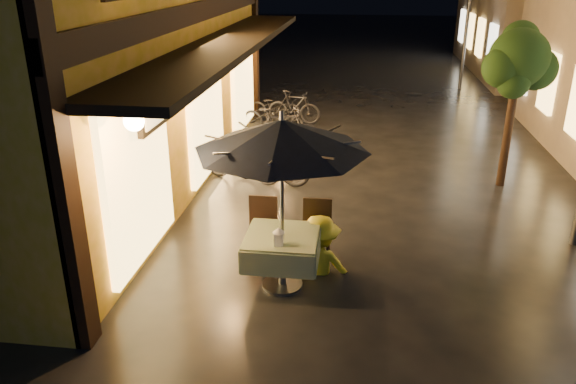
# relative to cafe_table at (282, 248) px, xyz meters

# --- Properties ---
(ground) EXTENTS (90.00, 90.00, 0.00)m
(ground) POSITION_rel_cafe_table_xyz_m (1.39, -0.17, -0.59)
(ground) COLOR black
(ground) RESTS_ON ground
(street_tree) EXTENTS (1.43, 1.20, 3.15)m
(street_tree) POSITION_rel_cafe_table_xyz_m (3.81, 4.35, 1.83)
(street_tree) COLOR black
(street_tree) RESTS_ON ground
(streetlamp_far) EXTENTS (0.36, 0.36, 4.23)m
(streetlamp_far) POSITION_rel_cafe_table_xyz_m (4.39, 13.83, 2.33)
(streetlamp_far) COLOR #59595E
(streetlamp_far) RESTS_ON ground
(cafe_table) EXTENTS (0.99, 0.99, 0.78)m
(cafe_table) POSITION_rel_cafe_table_xyz_m (0.00, 0.00, 0.00)
(cafe_table) COLOR #59595E
(cafe_table) RESTS_ON ground
(patio_umbrella) EXTENTS (2.23, 2.23, 2.46)m
(patio_umbrella) POSITION_rel_cafe_table_xyz_m (0.00, 0.00, 1.56)
(patio_umbrella) COLOR #59595E
(patio_umbrella) RESTS_ON ground
(cafe_chair_left) EXTENTS (0.42, 0.42, 0.97)m
(cafe_chair_left) POSITION_rel_cafe_table_xyz_m (-0.40, 0.74, -0.05)
(cafe_chair_left) COLOR black
(cafe_chair_left) RESTS_ON ground
(cafe_chair_right) EXTENTS (0.42, 0.42, 0.97)m
(cafe_chair_right) POSITION_rel_cafe_table_xyz_m (0.40, 0.74, -0.05)
(cafe_chair_right) COLOR black
(cafe_chair_right) RESTS_ON ground
(table_lantern) EXTENTS (0.16, 0.16, 0.25)m
(table_lantern) POSITION_rel_cafe_table_xyz_m (0.00, -0.30, 0.33)
(table_lantern) COLOR white
(table_lantern) RESTS_ON cafe_table
(person_orange) EXTENTS (0.76, 0.64, 1.38)m
(person_orange) POSITION_rel_cafe_table_xyz_m (-0.37, 0.58, 0.10)
(person_orange) COLOR #C23806
(person_orange) RESTS_ON ground
(person_yellow) EXTENTS (1.07, 0.65, 1.62)m
(person_yellow) POSITION_rel_cafe_table_xyz_m (0.46, 0.52, 0.22)
(person_yellow) COLOR yellow
(person_yellow) RESTS_ON ground
(bicycle_0) EXTENTS (1.82, 1.08, 0.90)m
(bicycle_0) POSITION_rel_cafe_table_xyz_m (-1.38, 3.91, -0.14)
(bicycle_0) COLOR black
(bicycle_0) RESTS_ON ground
(bicycle_1) EXTENTS (1.84, 0.97, 1.07)m
(bicycle_1) POSITION_rel_cafe_table_xyz_m (-0.81, 3.84, -0.05)
(bicycle_1) COLOR black
(bicycle_1) RESTS_ON ground
(bicycle_2) EXTENTS (1.76, 1.23, 0.88)m
(bicycle_2) POSITION_rel_cafe_table_xyz_m (-1.37, 5.65, -0.15)
(bicycle_2) COLOR black
(bicycle_2) RESTS_ON ground
(bicycle_3) EXTENTS (1.87, 1.11, 1.09)m
(bicycle_3) POSITION_rel_cafe_table_xyz_m (-0.85, 5.75, -0.04)
(bicycle_3) COLOR black
(bicycle_3) RESTS_ON ground
(bicycle_4) EXTENTS (1.90, 1.15, 0.94)m
(bicycle_4) POSITION_rel_cafe_table_xyz_m (-1.24, 7.17, -0.11)
(bicycle_4) COLOR black
(bicycle_4) RESTS_ON ground
(bicycle_5) EXTENTS (1.55, 0.70, 0.90)m
(bicycle_5) POSITION_rel_cafe_table_xyz_m (-0.87, 8.49, -0.14)
(bicycle_5) COLOR black
(bicycle_5) RESTS_ON ground
(bicycle_6) EXTENTS (1.59, 0.75, 0.80)m
(bicycle_6) POSITION_rel_cafe_table_xyz_m (-1.44, 8.68, -0.19)
(bicycle_6) COLOR black
(bicycle_6) RESTS_ON ground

